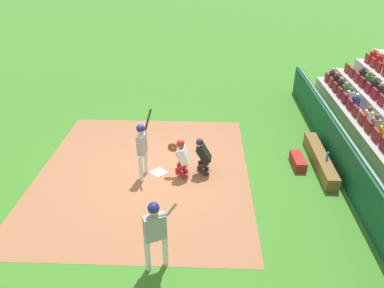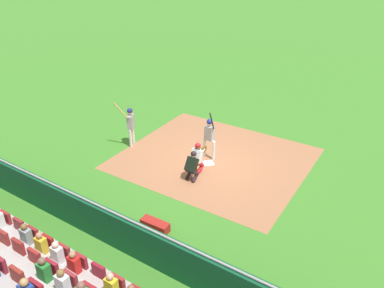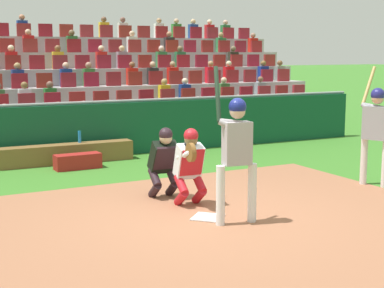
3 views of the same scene
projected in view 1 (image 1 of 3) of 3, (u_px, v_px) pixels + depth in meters
ground_plane at (159, 173)px, 11.50m from camera, size 160.00×160.00×0.00m
infield_dirt_patch at (144, 172)px, 11.53m from camera, size 7.87×6.95×0.01m
home_plate_marker at (159, 172)px, 11.49m from camera, size 0.62×0.62×0.02m
batter_at_plate at (142, 145)px, 10.75m from camera, size 0.65×0.49×2.30m
catcher_crouching at (182, 156)px, 11.04m from camera, size 0.48×0.72×1.31m
home_plate_umpire at (203, 154)px, 11.17m from camera, size 0.48×0.51×1.26m
dugout_wall at (347, 161)px, 10.89m from camera, size 15.46×0.24×1.35m
dugout_bench at (320, 159)px, 11.80m from camera, size 3.09×0.40×0.44m
water_bottle_on_bench at (327, 156)px, 11.32m from camera, size 0.07×0.07×0.27m
equipment_duffel_bag at (298, 161)px, 11.81m from camera, size 1.01×0.40×0.33m
on_deck_batter at (156, 228)px, 7.57m from camera, size 0.65×0.85×2.23m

